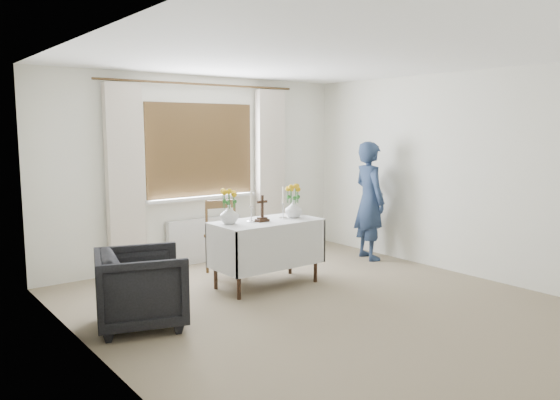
{
  "coord_description": "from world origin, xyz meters",
  "views": [
    {
      "loc": [
        -3.63,
        -3.98,
        1.82
      ],
      "look_at": [
        0.04,
        0.78,
        1.02
      ],
      "focal_mm": 35.0,
      "sensor_mm": 36.0,
      "label": 1
    }
  ],
  "objects_px": {
    "wooden_cross": "(262,208)",
    "flower_vase_right": "(294,209)",
    "wooden_chair": "(225,238)",
    "altar_table": "(267,253)",
    "person": "(370,201)",
    "flower_vase_left": "(229,214)",
    "armchair": "(141,288)"
  },
  "relations": [
    {
      "from": "wooden_cross",
      "to": "flower_vase_right",
      "type": "xyz_separation_m",
      "value": [
        0.45,
        -0.01,
        -0.05
      ]
    },
    {
      "from": "wooden_chair",
      "to": "wooden_cross",
      "type": "xyz_separation_m",
      "value": [
        0.06,
        -0.69,
        0.45
      ]
    },
    {
      "from": "altar_table",
      "to": "person",
      "type": "bearing_deg",
      "value": 5.86
    },
    {
      "from": "person",
      "to": "flower_vase_right",
      "type": "bearing_deg",
      "value": 113.79
    },
    {
      "from": "wooden_chair",
      "to": "flower_vase_left",
      "type": "bearing_deg",
      "value": -103.47
    },
    {
      "from": "person",
      "to": "wooden_cross",
      "type": "xyz_separation_m",
      "value": [
        -1.98,
        -0.21,
        0.1
      ]
    },
    {
      "from": "wooden_chair",
      "to": "person",
      "type": "xyz_separation_m",
      "value": [
        2.04,
        -0.48,
        0.35
      ]
    },
    {
      "from": "armchair",
      "to": "person",
      "type": "xyz_separation_m",
      "value": [
        3.59,
        0.55,
        0.46
      ]
    },
    {
      "from": "armchair",
      "to": "wooden_cross",
      "type": "xyz_separation_m",
      "value": [
        1.61,
        0.34,
        0.55
      ]
    },
    {
      "from": "person",
      "to": "wooden_cross",
      "type": "distance_m",
      "value": 1.99
    },
    {
      "from": "wooden_cross",
      "to": "armchair",
      "type": "bearing_deg",
      "value": -167.54
    },
    {
      "from": "flower_vase_left",
      "to": "flower_vase_right",
      "type": "relative_size",
      "value": 1.01
    },
    {
      "from": "flower_vase_right",
      "to": "flower_vase_left",
      "type": "bearing_deg",
      "value": 172.27
    },
    {
      "from": "wooden_cross",
      "to": "flower_vase_right",
      "type": "relative_size",
      "value": 1.43
    },
    {
      "from": "altar_table",
      "to": "wooden_cross",
      "type": "xyz_separation_m",
      "value": [
        -0.07,
        -0.01,
        0.53
      ]
    },
    {
      "from": "wooden_chair",
      "to": "armchair",
      "type": "relative_size",
      "value": 1.17
    },
    {
      "from": "wooden_chair",
      "to": "altar_table",
      "type": "bearing_deg",
      "value": -64.66
    },
    {
      "from": "altar_table",
      "to": "wooden_cross",
      "type": "bearing_deg",
      "value": -168.58
    },
    {
      "from": "altar_table",
      "to": "flower_vase_right",
      "type": "bearing_deg",
      "value": -3.14
    },
    {
      "from": "flower_vase_right",
      "to": "person",
      "type": "bearing_deg",
      "value": 8.09
    },
    {
      "from": "armchair",
      "to": "wooden_cross",
      "type": "height_order",
      "value": "wooden_cross"
    },
    {
      "from": "flower_vase_right",
      "to": "wooden_chair",
      "type": "bearing_deg",
      "value": 126.33
    },
    {
      "from": "wooden_chair",
      "to": "person",
      "type": "bearing_deg",
      "value": 0.91
    },
    {
      "from": "wooden_cross",
      "to": "flower_vase_left",
      "type": "height_order",
      "value": "wooden_cross"
    },
    {
      "from": "armchair",
      "to": "person",
      "type": "height_order",
      "value": "person"
    },
    {
      "from": "person",
      "to": "armchair",
      "type": "bearing_deg",
      "value": 114.41
    },
    {
      "from": "flower_vase_right",
      "to": "armchair",
      "type": "bearing_deg",
      "value": -170.83
    },
    {
      "from": "wooden_cross",
      "to": "flower_vase_right",
      "type": "height_order",
      "value": "wooden_cross"
    },
    {
      "from": "wooden_chair",
      "to": "armchair",
      "type": "xyz_separation_m",
      "value": [
        -1.55,
        -1.03,
        -0.1
      ]
    },
    {
      "from": "flower_vase_left",
      "to": "person",
      "type": "bearing_deg",
      "value": 2.56
    },
    {
      "from": "altar_table",
      "to": "flower_vase_left",
      "type": "bearing_deg",
      "value": 168.38
    },
    {
      "from": "altar_table",
      "to": "person",
      "type": "height_order",
      "value": "person"
    }
  ]
}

